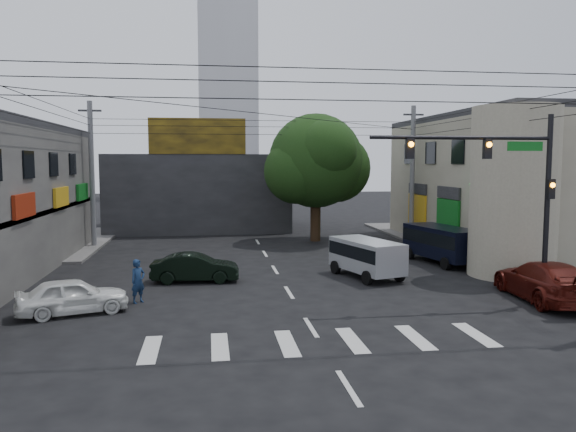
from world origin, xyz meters
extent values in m
plane|color=black|center=(0.00, 0.00, 0.00)|extent=(160.00, 160.00, 0.00)
cube|color=#514F4C|center=(18.00, 18.00, 0.07)|extent=(16.00, 16.00, 0.15)
cube|color=gray|center=(18.00, 13.00, 4.00)|extent=(14.00, 18.00, 8.00)
cylinder|color=gray|center=(11.00, 4.00, 4.00)|extent=(4.00, 4.00, 8.00)
cube|color=#232326|center=(-4.00, 26.00, 3.00)|extent=(14.00, 10.00, 6.00)
cube|color=olive|center=(-4.00, 21.10, 7.30)|extent=(7.00, 0.30, 2.60)
cube|color=silver|center=(0.00, 70.00, 22.00)|extent=(9.00, 9.00, 44.00)
cylinder|color=black|center=(4.00, 17.00, 2.20)|extent=(0.70, 0.70, 4.40)
sphere|color=black|center=(4.00, 17.00, 5.50)|extent=(6.40, 6.40, 6.40)
cylinder|color=black|center=(9.50, -1.00, 3.60)|extent=(0.20, 0.20, 7.20)
cylinder|color=black|center=(6.00, -1.00, 6.30)|extent=(7.00, 0.14, 0.14)
cube|color=black|center=(7.00, -1.00, 5.90)|extent=(0.28, 0.22, 0.75)
cube|color=black|center=(4.00, -1.00, 5.90)|extent=(0.28, 0.22, 0.75)
sphere|color=orange|center=(7.00, -1.14, 6.05)|extent=(0.20, 0.20, 0.20)
sphere|color=orange|center=(4.00, -1.14, 6.05)|extent=(0.20, 0.20, 0.20)
cube|color=#0D6019|center=(8.50, -1.00, 6.00)|extent=(1.40, 0.06, 0.35)
cylinder|color=#59595B|center=(-10.50, 16.00, 4.60)|extent=(0.32, 0.32, 9.20)
cylinder|color=#59595B|center=(10.50, 16.00, 4.60)|extent=(0.32, 0.32, 9.20)
imported|color=black|center=(-3.91, 4.73, 0.65)|extent=(1.77, 4.07, 1.29)
imported|color=silver|center=(-8.11, -0.16, 0.65)|extent=(3.74, 4.71, 1.30)
imported|color=#430E09|center=(9.69, -0.78, 0.79)|extent=(3.10, 5.80, 1.58)
imported|color=#15294A|center=(-6.00, 1.15, 0.85)|extent=(1.02, 1.02, 1.70)
camera|label=1|loc=(-3.28, -20.68, 5.41)|focal=35.00mm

